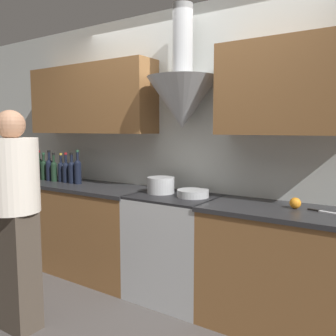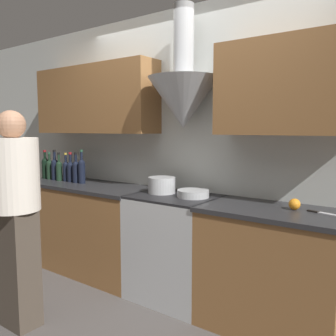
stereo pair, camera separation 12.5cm
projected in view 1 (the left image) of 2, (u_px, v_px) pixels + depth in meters
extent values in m
plane|color=#4C4744|center=(151.00, 313.00, 2.90)|extent=(12.00, 12.00, 0.00)
cube|color=silver|center=(193.00, 150.00, 3.32)|extent=(8.40, 0.06, 2.60)
cone|color=#B7BABC|center=(182.00, 103.00, 3.10)|extent=(0.62, 0.62, 0.44)
cylinder|color=#B7BABC|center=(183.00, 41.00, 3.04)|extent=(0.17, 0.17, 0.61)
cube|color=brown|center=(91.00, 100.00, 3.74)|extent=(1.55, 0.32, 0.70)
cube|color=brown|center=(284.00, 88.00, 2.64)|extent=(1.00, 0.32, 0.70)
cube|color=brown|center=(83.00, 229.00, 3.76)|extent=(1.55, 0.60, 0.88)
cube|color=#28282B|center=(82.00, 186.00, 3.71)|extent=(1.58, 0.62, 0.03)
cube|color=brown|center=(272.00, 270.00, 2.66)|extent=(1.00, 0.60, 0.88)
cube|color=#28282B|center=(274.00, 210.00, 2.61)|extent=(1.03, 0.62, 0.03)
cube|color=#B7BABC|center=(174.00, 248.00, 3.14)|extent=(0.73, 0.60, 0.90)
cube|color=black|center=(155.00, 262.00, 2.90)|extent=(0.51, 0.01, 0.40)
cube|color=black|center=(174.00, 197.00, 3.08)|extent=(0.73, 0.60, 0.02)
cube|color=#B7BABC|center=(190.00, 198.00, 3.32)|extent=(0.73, 0.06, 0.10)
cylinder|color=black|center=(39.00, 170.00, 4.09)|extent=(0.08, 0.08, 0.20)
sphere|color=black|center=(39.00, 162.00, 4.08)|extent=(0.07, 0.07, 0.07)
cylinder|color=black|center=(39.00, 156.00, 4.07)|extent=(0.03, 0.03, 0.09)
cylinder|color=maroon|center=(39.00, 151.00, 4.06)|extent=(0.03, 0.03, 0.02)
cylinder|color=black|center=(44.00, 172.00, 4.03)|extent=(0.07, 0.07, 0.18)
sphere|color=black|center=(44.00, 164.00, 4.02)|extent=(0.07, 0.07, 0.07)
cylinder|color=black|center=(43.00, 158.00, 4.01)|extent=(0.03, 0.03, 0.09)
cylinder|color=#234C33|center=(43.00, 154.00, 4.01)|extent=(0.03, 0.03, 0.02)
cylinder|color=black|center=(50.00, 172.00, 3.97)|extent=(0.08, 0.08, 0.20)
sphere|color=black|center=(49.00, 163.00, 3.96)|extent=(0.08, 0.08, 0.08)
cylinder|color=black|center=(49.00, 157.00, 3.95)|extent=(0.03, 0.03, 0.10)
cylinder|color=black|center=(49.00, 151.00, 3.95)|extent=(0.03, 0.03, 0.02)
cylinder|color=black|center=(54.00, 173.00, 3.91)|extent=(0.07, 0.07, 0.18)
sphere|color=black|center=(54.00, 165.00, 3.90)|extent=(0.07, 0.07, 0.07)
cylinder|color=black|center=(54.00, 159.00, 3.90)|extent=(0.03, 0.03, 0.09)
cylinder|color=black|center=(53.00, 154.00, 3.89)|extent=(0.03, 0.03, 0.02)
cylinder|color=black|center=(61.00, 173.00, 3.88)|extent=(0.07, 0.07, 0.18)
sphere|color=black|center=(61.00, 165.00, 3.87)|extent=(0.07, 0.07, 0.07)
cylinder|color=black|center=(61.00, 159.00, 3.87)|extent=(0.03, 0.03, 0.09)
cylinder|color=gold|center=(61.00, 154.00, 3.86)|extent=(0.03, 0.03, 0.02)
cylinder|color=black|center=(66.00, 174.00, 3.83)|extent=(0.08, 0.08, 0.18)
sphere|color=black|center=(66.00, 166.00, 3.82)|extent=(0.07, 0.07, 0.07)
cylinder|color=black|center=(66.00, 159.00, 3.81)|extent=(0.03, 0.03, 0.10)
cylinder|color=maroon|center=(66.00, 154.00, 3.81)|extent=(0.03, 0.03, 0.02)
cylinder|color=black|center=(72.00, 174.00, 3.77)|extent=(0.08, 0.08, 0.19)
sphere|color=black|center=(72.00, 165.00, 3.76)|extent=(0.07, 0.07, 0.07)
cylinder|color=black|center=(71.00, 159.00, 3.75)|extent=(0.03, 0.03, 0.09)
cylinder|color=black|center=(71.00, 154.00, 3.75)|extent=(0.03, 0.03, 0.02)
cylinder|color=black|center=(78.00, 174.00, 3.72)|extent=(0.07, 0.07, 0.22)
sphere|color=black|center=(78.00, 163.00, 3.71)|extent=(0.07, 0.07, 0.07)
cylinder|color=black|center=(77.00, 157.00, 3.70)|extent=(0.03, 0.03, 0.10)
cylinder|color=#234C33|center=(77.00, 151.00, 3.70)|extent=(0.03, 0.03, 0.02)
cylinder|color=#B7BABC|center=(161.00, 185.00, 3.19)|extent=(0.24, 0.24, 0.14)
cylinder|color=#B7BABC|center=(193.00, 193.00, 3.02)|extent=(0.27, 0.27, 0.06)
sphere|color=orange|center=(295.00, 203.00, 2.58)|extent=(0.08, 0.08, 0.08)
cube|color=silver|center=(329.00, 213.00, 2.44)|extent=(0.14, 0.07, 0.01)
cube|color=black|center=(314.00, 210.00, 2.52)|extent=(0.08, 0.04, 0.01)
cube|color=#473D33|center=(17.00, 271.00, 2.64)|extent=(0.31, 0.20, 0.89)
cylinder|color=silver|center=(13.00, 175.00, 2.56)|extent=(0.37, 0.37, 0.54)
sphere|color=#AD7A5B|center=(10.00, 124.00, 2.52)|extent=(0.21, 0.21, 0.21)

